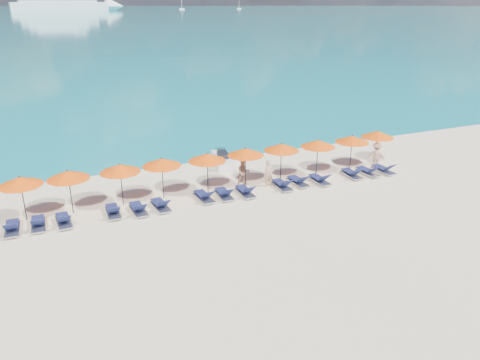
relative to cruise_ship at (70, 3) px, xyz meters
name	(u,v)px	position (x,y,z in m)	size (l,w,h in m)	color
ground	(265,225)	(-33.03, -532.77, -8.29)	(1400.00, 1400.00, 0.00)	beige
sea	(35,9)	(-33.03, 127.23, -8.29)	(1600.00, 1300.00, 0.01)	#1FA9B2
cruise_ship	(70,3)	(0.00, 0.00, 0.00)	(115.74, 30.15, 31.87)	white
sailboat_near	(182,9)	(131.40, 34.85, -7.15)	(6.09, 2.03, 11.16)	white
sailboat_far	(239,8)	(207.13, 34.23, -7.28)	(5.36, 1.79, 9.82)	white
jetski	(222,159)	(-31.80, -524.03, -7.90)	(1.44, 2.81, 0.96)	white
beachgoer_a	(269,174)	(-30.72, -528.47, -7.51)	(0.57, 0.37, 1.56)	tan
beachgoer_b	(243,173)	(-31.94, -527.71, -7.53)	(0.74, 0.43, 1.53)	tan
beachgoer_c	(376,155)	(-23.09, -528.27, -7.47)	(1.07, 0.50, 1.65)	tan
umbrella_0	(20,181)	(-43.37, -527.83, -6.28)	(2.10, 2.10, 2.28)	black
umbrella_1	(68,175)	(-41.24, -527.81, -6.28)	(2.10, 2.10, 2.28)	black
umbrella_2	(120,168)	(-38.77, -527.83, -6.28)	(2.10, 2.10, 2.28)	black
umbrella_3	(162,162)	(-36.61, -527.74, -6.28)	(2.10, 2.10, 2.28)	black
umbrella_4	(207,157)	(-34.15, -527.89, -6.28)	(2.10, 2.10, 2.28)	black
umbrella_5	(246,152)	(-31.86, -527.81, -6.28)	(2.10, 2.10, 2.28)	black
umbrella_6	(281,147)	(-29.60, -527.81, -6.28)	(2.10, 2.10, 2.28)	black
umbrella_7	(318,143)	(-27.27, -528.00, -6.28)	(2.10, 2.10, 2.28)	black
umbrella_8	(352,139)	(-24.83, -528.00, -6.28)	(2.10, 2.10, 2.28)	black
umbrella_9	(378,134)	(-22.70, -527.71, -6.28)	(2.10, 2.10, 2.28)	black
lounger_0	(12,228)	(-43.97, -528.95, -8.06)	(0.67, 1.72, 0.66)	silver
lounger_1	(38,223)	(-42.87, -528.93, -8.06)	(0.64, 1.71, 0.66)	silver
lounger_2	(64,220)	(-41.75, -529.05, -8.06)	(0.74, 1.74, 0.66)	silver
lounger_3	(113,211)	(-39.45, -528.92, -8.06)	(0.66, 1.71, 0.66)	silver
lounger_4	(138,209)	(-38.25, -529.13, -8.06)	(0.72, 1.73, 0.66)	silver
lounger_5	(161,205)	(-37.12, -529.10, -8.06)	(0.78, 1.75, 0.66)	silver
lounger_6	(204,196)	(-34.73, -528.90, -8.06)	(0.78, 1.75, 0.66)	silver
lounger_7	(224,194)	(-33.63, -529.00, -8.06)	(0.68, 1.72, 0.66)	silver
lounger_8	(245,191)	(-32.45, -529.13, -8.06)	(0.63, 1.71, 0.66)	silver
lounger_9	(282,185)	(-30.16, -529.07, -8.06)	(0.66, 1.72, 0.66)	silver
lounger_10	(298,181)	(-29.04, -528.92, -8.06)	(0.69, 1.72, 0.66)	silver
lounger_11	(319,179)	(-27.77, -529.17, -8.06)	(0.67, 1.72, 0.66)	silver
lounger_12	(352,173)	(-25.47, -529.08, -8.06)	(0.69, 1.72, 0.66)	silver
lounger_13	(368,171)	(-24.33, -529.16, -8.06)	(0.76, 1.75, 0.66)	silver
lounger_14	(384,169)	(-23.22, -529.22, -8.06)	(0.73, 1.74, 0.66)	silver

